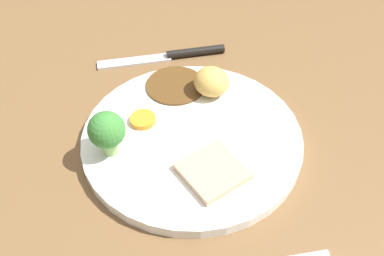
{
  "coord_description": "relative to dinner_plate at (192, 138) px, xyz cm",
  "views": [
    {
      "loc": [
        -33.36,
        7.35,
        40.85
      ],
      "look_at": [
        -0.66,
        -1.39,
        6.0
      ],
      "focal_mm": 39.72,
      "sensor_mm": 36.0,
      "label": 1
    }
  ],
  "objects": [
    {
      "name": "dining_table",
      "position": [
        0.66,
        1.39,
        -2.5
      ],
      "size": [
        120.0,
        84.0,
        3.6
      ],
      "primitive_type": "cube",
      "color": "brown",
      "rests_on": "ground"
    },
    {
      "name": "dinner_plate",
      "position": [
        0.0,
        0.0,
        0.0
      ],
      "size": [
        25.64,
        25.64,
        1.4
      ],
      "primitive_type": "cylinder",
      "color": "white",
      "rests_on": "dining_table"
    },
    {
      "name": "gravy_pool",
      "position": [
        8.86,
        -0.15,
        0.85
      ],
      "size": [
        7.71,
        7.71,
        0.3
      ],
      "primitive_type": "cylinder",
      "color": "#563819",
      "rests_on": "dinner_plate"
    },
    {
      "name": "meat_slice_main",
      "position": [
        -6.16,
        -0.62,
        1.1
      ],
      "size": [
        7.9,
        7.92,
        0.8
      ],
      "primitive_type": "cube",
      "rotation": [
        0.0,
        0.0,
        3.5
      ],
      "color": "tan",
      "rests_on": "dinner_plate"
    },
    {
      "name": "roast_potato_left",
      "position": [
        6.49,
        -4.26,
        2.46
      ],
      "size": [
        6.22,
        6.17,
        3.53
      ],
      "primitive_type": "ellipsoid",
      "rotation": [
        0.0,
        0.0,
        0.6
      ],
      "color": "tan",
      "rests_on": "dinner_plate"
    },
    {
      "name": "carrot_coin_front",
      "position": [
        3.5,
        5.13,
        1.03
      ],
      "size": [
        3.1,
        3.1,
        0.66
      ],
      "primitive_type": "cylinder",
      "color": "orange",
      "rests_on": "dinner_plate"
    },
    {
      "name": "broccoli_floret",
      "position": [
        -0.19,
        9.45,
        3.93
      ],
      "size": [
        4.08,
        4.08,
        5.47
      ],
      "color": "#8CB766",
      "rests_on": "dinner_plate"
    },
    {
      "name": "knife",
      "position": [
        16.76,
        -1.67,
        -0.25
      ],
      "size": [
        2.56,
        18.55,
        1.2
      ],
      "rotation": [
        0.0,
        0.0,
        1.51
      ],
      "color": "black",
      "rests_on": "dining_table"
    }
  ]
}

